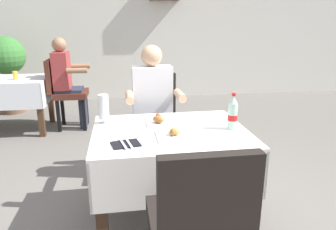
% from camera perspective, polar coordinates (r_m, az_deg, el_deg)
% --- Properties ---
extents(ground_plane, '(11.00, 11.00, 0.00)m').
position_cam_1_polar(ground_plane, '(2.53, 0.53, -18.27)').
color(ground_plane, '#66605B').
extents(back_wall, '(11.00, 0.12, 2.83)m').
position_cam_1_polar(back_wall, '(6.15, -5.90, 16.33)').
color(back_wall, silver).
rests_on(back_wall, ground).
extents(main_dining_table, '(1.07, 0.85, 0.73)m').
position_cam_1_polar(main_dining_table, '(2.23, 0.40, -6.95)').
color(main_dining_table, white).
rests_on(main_dining_table, ground).
extents(chair_far_diner_seat, '(0.44, 0.50, 0.97)m').
position_cam_1_polar(chair_far_diner_seat, '(2.99, -2.11, -0.72)').
color(chair_far_diner_seat, black).
rests_on(chair_far_diner_seat, ground).
extents(chair_near_camera_side, '(0.44, 0.50, 0.97)m').
position_cam_1_polar(chair_near_camera_side, '(1.53, 5.58, -19.13)').
color(chair_near_camera_side, black).
rests_on(chair_near_camera_side, ground).
extents(seated_diner_far, '(0.50, 0.46, 1.26)m').
position_cam_1_polar(seated_diner_far, '(2.83, -2.78, 1.61)').
color(seated_diner_far, '#282D42').
rests_on(seated_diner_far, ground).
extents(plate_near_camera, '(0.25, 0.25, 0.06)m').
position_cam_1_polar(plate_near_camera, '(2.04, 1.20, -3.54)').
color(plate_near_camera, white).
rests_on(plate_near_camera, main_dining_table).
extents(plate_far_diner, '(0.25, 0.25, 0.07)m').
position_cam_1_polar(plate_far_diner, '(2.32, -1.31, -0.99)').
color(plate_far_diner, white).
rests_on(plate_far_diner, main_dining_table).
extents(beer_glass_left, '(0.08, 0.08, 0.22)m').
position_cam_1_polar(beer_glass_left, '(2.32, -11.78, 1.21)').
color(beer_glass_left, white).
rests_on(beer_glass_left, main_dining_table).
extents(cola_bottle_primary, '(0.07, 0.07, 0.26)m').
position_cam_1_polar(cola_bottle_primary, '(2.20, 11.83, 0.28)').
color(cola_bottle_primary, silver).
rests_on(cola_bottle_primary, main_dining_table).
extents(napkin_cutlery_set, '(0.19, 0.20, 0.01)m').
position_cam_1_polar(napkin_cutlery_set, '(1.93, -7.79, -5.29)').
color(napkin_cutlery_set, black).
rests_on(napkin_cutlery_set, main_dining_table).
extents(background_dining_table, '(0.95, 0.76, 0.73)m').
position_cam_1_polar(background_dining_table, '(4.71, -26.81, 3.79)').
color(background_dining_table, white).
rests_on(background_dining_table, ground).
extents(background_chair_right, '(0.50, 0.44, 0.97)m').
position_cam_1_polar(background_chair_right, '(4.54, -18.59, 4.47)').
color(background_chair_right, '#4C2319').
rests_on(background_chair_right, ground).
extents(background_patron, '(0.46, 0.50, 1.26)m').
position_cam_1_polar(background_patron, '(4.50, -18.16, 6.45)').
color(background_patron, '#282D42').
rests_on(background_patron, ground).
extents(background_table_tumbler, '(0.06, 0.06, 0.11)m').
position_cam_1_polar(background_table_tumbler, '(4.56, -26.32, 6.57)').
color(background_table_tumbler, gold).
rests_on(background_table_tumbler, background_dining_table).
extents(potted_plant_corner, '(0.61, 0.61, 1.25)m').
position_cam_1_polar(potted_plant_corner, '(5.68, -27.58, 8.34)').
color(potted_plant_corner, brown).
rests_on(potted_plant_corner, ground).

